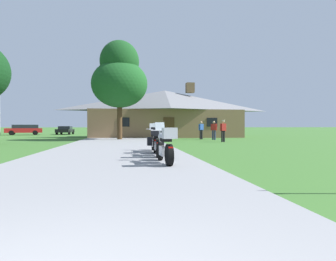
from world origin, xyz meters
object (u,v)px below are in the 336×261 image
(bystander_blue_shirt_near_lodge, at_px, (201,129))
(motorcycle_red_farthest_in_row, at_px, (155,140))
(parked_black_sedan_far_left, at_px, (65,130))
(tree_by_lodge_front, at_px, (120,77))
(bystander_red_shirt_beside_signpost, at_px, (214,129))
(parked_red_suv_far_left, at_px, (24,129))
(motorcycle_black_second_in_row, at_px, (158,142))
(bystander_red_shirt_by_tree, at_px, (223,130))
(motorcycle_silver_nearest_to_camera, at_px, (165,146))

(bystander_blue_shirt_near_lodge, bearing_deg, motorcycle_red_farthest_in_row, 43.73)
(bystander_blue_shirt_near_lodge, height_order, parked_black_sedan_far_left, bystander_blue_shirt_near_lodge)
(bystander_blue_shirt_near_lodge, distance_m, tree_by_lodge_front, 8.72)
(bystander_red_shirt_beside_signpost, distance_m, parked_red_suv_far_left, 27.50)
(motorcycle_black_second_in_row, bearing_deg, tree_by_lodge_front, 101.08)
(motorcycle_red_farthest_in_row, xyz_separation_m, bystander_red_shirt_by_tree, (6.03, 8.56, 0.34))
(motorcycle_red_farthest_in_row, distance_m, bystander_blue_shirt_near_lodge, 14.41)
(parked_red_suv_far_left, xyz_separation_m, parked_black_sedan_far_left, (4.94, 2.02, -0.13))
(motorcycle_black_second_in_row, height_order, parked_red_suv_far_left, parked_red_suv_far_left)
(bystander_blue_shirt_near_lodge, distance_m, parked_black_sedan_far_left, 23.77)
(bystander_red_shirt_by_tree, distance_m, parked_black_sedan_far_left, 27.83)
(bystander_red_shirt_beside_signpost, bearing_deg, tree_by_lodge_front, -158.67)
(tree_by_lodge_front, bearing_deg, bystander_red_shirt_by_tree, -28.97)
(tree_by_lodge_front, bearing_deg, motorcycle_black_second_in_row, -82.75)
(parked_red_suv_far_left, bearing_deg, bystander_blue_shirt_near_lodge, -141.88)
(motorcycle_silver_nearest_to_camera, bearing_deg, bystander_red_shirt_beside_signpost, 64.08)
(tree_by_lodge_front, relative_size, parked_red_suv_far_left, 1.77)
(bystander_blue_shirt_near_lodge, relative_size, bystander_red_shirt_by_tree, 0.99)
(bystander_red_shirt_beside_signpost, xyz_separation_m, bystander_red_shirt_by_tree, (-0.27, -3.36, 0.02))
(motorcycle_black_second_in_row, bearing_deg, motorcycle_silver_nearest_to_camera, -86.12)
(parked_red_suv_far_left, bearing_deg, bystander_red_shirt_beside_signpost, -143.16)
(bystander_blue_shirt_near_lodge, bearing_deg, motorcycle_black_second_in_row, 46.08)
(motorcycle_silver_nearest_to_camera, height_order, tree_by_lodge_front, tree_by_lodge_front)
(motorcycle_red_farthest_in_row, relative_size, bystander_blue_shirt_near_lodge, 1.25)
(motorcycle_black_second_in_row, distance_m, parked_red_suv_far_left, 34.45)
(motorcycle_black_second_in_row, distance_m, bystander_red_shirt_beside_signpost, 15.16)
(bystander_red_shirt_by_tree, bearing_deg, bystander_blue_shirt_near_lodge, 79.75)
(tree_by_lodge_front, xyz_separation_m, parked_red_suv_far_left, (-13.24, 16.15, -4.71))
(motorcycle_black_second_in_row, relative_size, parked_red_suv_far_left, 0.42)
(bystander_red_shirt_beside_signpost, bearing_deg, motorcycle_black_second_in_row, -86.20)
(bystander_blue_shirt_near_lodge, distance_m, bystander_red_shirt_beside_signpost, 1.60)
(bystander_blue_shirt_near_lodge, xyz_separation_m, bystander_red_shirt_beside_signpost, (0.80, -1.39, 0.00))
(motorcycle_red_farthest_in_row, relative_size, bystander_red_shirt_beside_signpost, 1.25)
(motorcycle_red_farthest_in_row, height_order, bystander_blue_shirt_near_lodge, bystander_blue_shirt_near_lodge)
(motorcycle_black_second_in_row, height_order, parked_black_sedan_far_left, motorcycle_black_second_in_row)
(motorcycle_silver_nearest_to_camera, bearing_deg, parked_red_suv_far_left, 110.03)
(motorcycle_red_farthest_in_row, distance_m, parked_black_sedan_far_left, 32.78)
(parked_black_sedan_far_left, bearing_deg, motorcycle_black_second_in_row, -71.72)
(bystander_red_shirt_beside_signpost, bearing_deg, motorcycle_red_farthest_in_row, -89.31)
(motorcycle_black_second_in_row, height_order, bystander_red_shirt_by_tree, bystander_red_shirt_by_tree)
(motorcycle_red_farthest_in_row, height_order, tree_by_lodge_front, tree_by_lodge_front)
(bystander_blue_shirt_near_lodge, bearing_deg, parked_red_suv_far_left, -61.23)
(bystander_red_shirt_by_tree, bearing_deg, motorcycle_black_second_in_row, -136.93)
(bystander_red_shirt_by_tree, xyz_separation_m, parked_black_sedan_far_left, (-16.26, 22.58, -0.31))
(bystander_red_shirt_beside_signpost, relative_size, parked_black_sedan_far_left, 0.39)
(tree_by_lodge_front, bearing_deg, motorcycle_silver_nearest_to_camera, -83.72)
(motorcycle_red_farthest_in_row, distance_m, parked_red_suv_far_left, 32.83)
(motorcycle_red_farthest_in_row, bearing_deg, bystander_red_shirt_by_tree, 55.24)
(motorcycle_silver_nearest_to_camera, height_order, bystander_blue_shirt_near_lodge, bystander_blue_shirt_near_lodge)
(bystander_blue_shirt_near_lodge, xyz_separation_m, parked_black_sedan_far_left, (-15.73, 17.82, -0.29))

